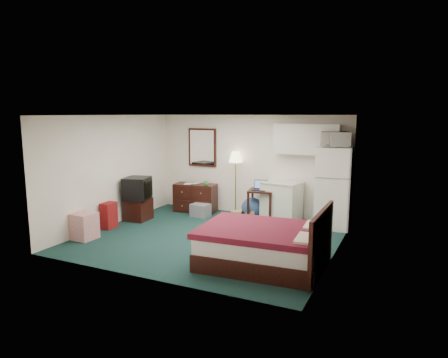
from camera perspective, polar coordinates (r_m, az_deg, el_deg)
The scene contains 25 objects.
floor at distance 8.32m, azimuth -2.05°, elevation -8.38°, with size 5.00×4.50×0.01m, color black.
ceiling at distance 7.93m, azimuth -2.16°, elevation 9.10°, with size 5.00×4.50×0.01m, color #EFDFC7.
walls at distance 8.03m, azimuth -2.10°, elevation 0.15°, with size 5.01×4.51×2.50m.
mirror at distance 10.56m, azimuth -3.11°, elevation 4.53°, with size 0.80×0.06×1.00m, color white, non-canonical shape.
upper_cabinets at distance 9.40m, azimuth 11.73°, elevation 5.59°, with size 1.50×0.35×0.70m, color silver, non-canonical shape.
headboard at distance 6.54m, azimuth 13.74°, elevation -8.60°, with size 0.06×1.56×1.00m, color black, non-canonical shape.
dresser at distance 10.42m, azimuth -4.11°, elevation -2.69°, with size 1.07×0.49×0.73m, color black, non-canonical shape.
floor_lamp at distance 10.07m, azimuth 1.66°, elevation -0.57°, with size 0.35×0.35×1.60m, color gold, non-canonical shape.
desk at distance 9.63m, azimuth 5.30°, elevation -3.69°, with size 0.58×0.58×0.74m, color black, non-canonical shape.
exercise_ball at distance 9.75m, azimuth 4.04°, elevation -4.17°, with size 0.52×0.52×0.52m, color navy.
kitchen_counter at distance 9.58m, azimuth 8.22°, elevation -3.26°, with size 0.84×0.64×0.92m, color silver, non-canonical shape.
fridge at distance 9.20m, azimuth 15.35°, elevation -1.19°, with size 0.75×0.75×1.81m, color white, non-canonical shape.
bed at distance 6.85m, azimuth 5.51°, elevation -9.57°, with size 1.98×1.55×0.63m, color #5F0C19, non-canonical shape.
tv_stand at distance 9.83m, azimuth -12.15°, elevation -4.25°, with size 0.51×0.56×0.51m, color black, non-canonical shape.
suitcase at distance 9.28m, azimuth -16.12°, elevation -5.02°, with size 0.22×0.36×0.58m, color maroon, non-canonical shape.
retail_box at distance 8.66m, azimuth -19.33°, elevation -6.36°, with size 0.43×0.43×0.54m, color silver, non-canonical shape.
file_bin at distance 9.97m, azimuth -3.38°, elevation -4.47°, with size 0.44×0.33×0.31m, color slate, non-canonical shape.
cardboard_box_a at distance 9.69m, azimuth 1.85°, elevation -5.17°, with size 0.25×0.21×0.21m, color #917250, non-canonical shape.
cardboard_box_b at distance 9.65m, azimuth 3.97°, elevation -5.13°, with size 0.21×0.25×0.25m, color #917250, non-canonical shape.
laptop at distance 9.47m, azimuth 5.08°, elevation -0.94°, with size 0.32×0.26×0.22m, color black, non-canonical shape.
crt_tv at distance 9.70m, azimuth -12.32°, elevation -1.30°, with size 0.57×0.61×0.53m, color black, non-canonical shape.
microwave at distance 9.07m, azimuth 15.62°, elevation 5.72°, with size 0.60×0.33×0.41m, color white.
book_a at distance 10.35m, azimuth -5.59°, elevation -0.04°, with size 0.18×0.02×0.25m, color #917250.
book_b at distance 10.40m, azimuth -4.39°, elevation -0.07°, with size 0.16×0.02×0.21m, color #917250.
mug at distance 10.11m, azimuth -2.58°, elevation -0.55°, with size 0.14×0.11×0.14m, color #428636.
Camera 1 is at (3.64, -7.04, 2.53)m, focal length 32.00 mm.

